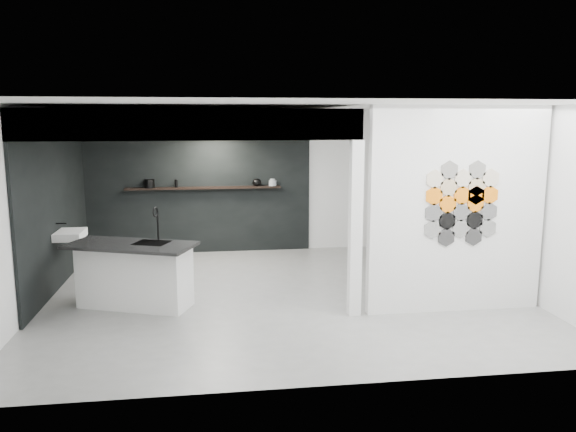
# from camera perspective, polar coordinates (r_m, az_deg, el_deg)

# --- Properties ---
(floor) EXTENTS (7.00, 6.00, 0.01)m
(floor) POSITION_cam_1_polar(r_m,az_deg,el_deg) (8.57, -0.39, -7.98)
(floor) COLOR slate
(partition_panel) EXTENTS (2.45, 0.15, 2.80)m
(partition_panel) POSITION_cam_1_polar(r_m,az_deg,el_deg) (7.92, 16.77, 0.57)
(partition_panel) COLOR silver
(partition_panel) RESTS_ON floor
(bay_clad_back) EXTENTS (4.40, 0.04, 2.35)m
(bay_clad_back) POSITION_cam_1_polar(r_m,az_deg,el_deg) (11.16, -9.06, 2.26)
(bay_clad_back) COLOR black
(bay_clad_back) RESTS_ON floor
(bay_clad_left) EXTENTS (0.04, 4.00, 2.35)m
(bay_clad_left) POSITION_cam_1_polar(r_m,az_deg,el_deg) (9.52, -22.44, 0.35)
(bay_clad_left) COLOR black
(bay_clad_left) RESTS_ON floor
(bulkhead) EXTENTS (4.40, 4.00, 0.40)m
(bulkhead) POSITION_cam_1_polar(r_m,az_deg,el_deg) (9.10, -9.51, 9.26)
(bulkhead) COLOR silver
(bulkhead) RESTS_ON corner_column
(corner_column) EXTENTS (0.16, 0.16, 2.35)m
(corner_column) POSITION_cam_1_polar(r_m,az_deg,el_deg) (7.48, 6.85, -1.35)
(corner_column) COLOR silver
(corner_column) RESTS_ON floor
(fascia_beam) EXTENTS (4.40, 0.16, 0.40)m
(fascia_beam) POSITION_cam_1_polar(r_m,az_deg,el_deg) (7.18, -9.90, 9.16)
(fascia_beam) COLOR silver
(fascia_beam) RESTS_ON corner_column
(wall_basin) EXTENTS (0.40, 0.60, 0.12)m
(wall_basin) POSITION_cam_1_polar(r_m,az_deg,el_deg) (9.32, -21.25, -1.78)
(wall_basin) COLOR silver
(wall_basin) RESTS_ON bay_clad_left
(display_shelf) EXTENTS (3.00, 0.15, 0.04)m
(display_shelf) POSITION_cam_1_polar(r_m,az_deg,el_deg) (11.04, -8.56, 2.84)
(display_shelf) COLOR black
(display_shelf) RESTS_ON bay_clad_back
(kitchen_island) EXTENTS (1.90, 1.35, 1.40)m
(kitchen_island) POSITION_cam_1_polar(r_m,az_deg,el_deg) (8.20, -15.32, -5.69)
(kitchen_island) COLOR silver
(kitchen_island) RESTS_ON floor
(stockpot) EXTENTS (0.26, 0.26, 0.16)m
(stockpot) POSITION_cam_1_polar(r_m,az_deg,el_deg) (11.09, -13.91, 3.22)
(stockpot) COLOR black
(stockpot) RESTS_ON display_shelf
(kettle) EXTENTS (0.19, 0.19, 0.15)m
(kettle) POSITION_cam_1_polar(r_m,az_deg,el_deg) (11.06, -3.20, 3.45)
(kettle) COLOR black
(kettle) RESTS_ON display_shelf
(glass_bowl) EXTENTS (0.17, 0.17, 0.11)m
(glass_bowl) POSITION_cam_1_polar(r_m,az_deg,el_deg) (11.10, -1.58, 3.37)
(glass_bowl) COLOR gray
(glass_bowl) RESTS_ON display_shelf
(glass_vase) EXTENTS (0.11, 0.11, 0.14)m
(glass_vase) POSITION_cam_1_polar(r_m,az_deg,el_deg) (11.10, -1.58, 3.45)
(glass_vase) COLOR gray
(glass_vase) RESTS_ON display_shelf
(bottle_dark) EXTENTS (0.07, 0.07, 0.15)m
(bottle_dark) POSITION_cam_1_polar(r_m,az_deg,el_deg) (11.05, -11.30, 3.27)
(bottle_dark) COLOR black
(bottle_dark) RESTS_ON display_shelf
(utensil_cup) EXTENTS (0.08, 0.08, 0.09)m
(utensil_cup) POSITION_cam_1_polar(r_m,az_deg,el_deg) (11.09, -13.78, 3.05)
(utensil_cup) COLOR black
(utensil_cup) RESTS_ON display_shelf
(hex_tile_cluster) EXTENTS (1.04, 0.02, 1.16)m
(hex_tile_cluster) POSITION_cam_1_polar(r_m,az_deg,el_deg) (7.84, 17.29, 1.23)
(hex_tile_cluster) COLOR silver
(hex_tile_cluster) RESTS_ON partition_panel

